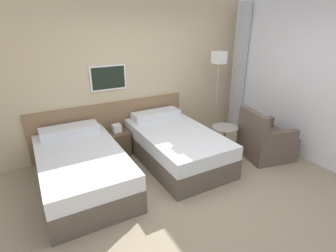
% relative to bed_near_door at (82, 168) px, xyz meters
% --- Properties ---
extents(ground_plane, '(16.00, 16.00, 0.00)m').
position_rel_bed_near_door_xyz_m(ground_plane, '(1.36, -1.08, -0.29)').
color(ground_plane, gray).
extents(wall_headboard, '(10.00, 0.10, 2.70)m').
position_rel_bed_near_door_xyz_m(wall_headboard, '(1.32, 1.04, 1.01)').
color(wall_headboard, '#C6B28E').
rests_on(wall_headboard, ground_plane).
extents(wall_window, '(0.21, 4.60, 2.70)m').
position_rel_bed_near_door_xyz_m(wall_window, '(3.66, -1.18, 1.05)').
color(wall_window, white).
rests_on(wall_window, ground_plane).
extents(bed_near_door, '(1.14, 1.98, 0.69)m').
position_rel_bed_near_door_xyz_m(bed_near_door, '(0.00, 0.00, 0.00)').
color(bed_near_door, brown).
rests_on(bed_near_door, ground_plane).
extents(bed_near_window, '(1.14, 1.98, 0.69)m').
position_rel_bed_near_door_xyz_m(bed_near_window, '(1.58, 0.00, 0.00)').
color(bed_near_window, brown).
rests_on(bed_near_window, ground_plane).
extents(nightstand, '(0.38, 0.40, 0.57)m').
position_rel_bed_near_door_xyz_m(nightstand, '(0.79, 0.73, -0.06)').
color(nightstand, brown).
rests_on(nightstand, ground_plane).
extents(floor_lamp, '(0.24, 0.24, 1.75)m').
position_rel_bed_near_door_xyz_m(floor_lamp, '(2.83, 0.51, 1.15)').
color(floor_lamp, '#9E9993').
rests_on(floor_lamp, ground_plane).
extents(side_table, '(0.47, 0.47, 0.50)m').
position_rel_bed_near_door_xyz_m(side_table, '(2.52, -0.16, 0.06)').
color(side_table, gray).
rests_on(side_table, ground_plane).
extents(armchair, '(0.91, 0.89, 0.88)m').
position_rel_bed_near_door_xyz_m(armchair, '(3.04, -0.65, -0.00)').
color(armchair, brown).
rests_on(armchair, ground_plane).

